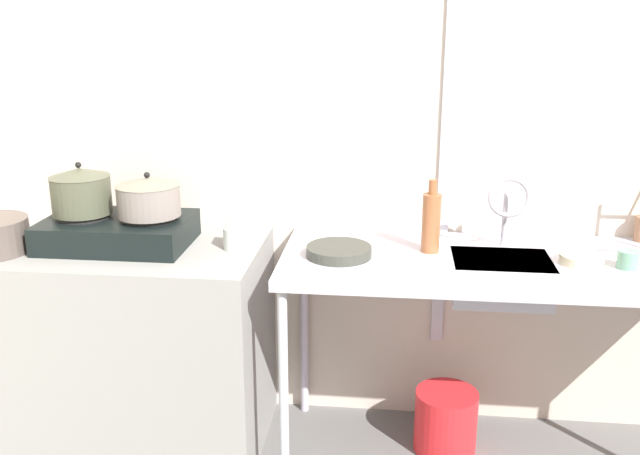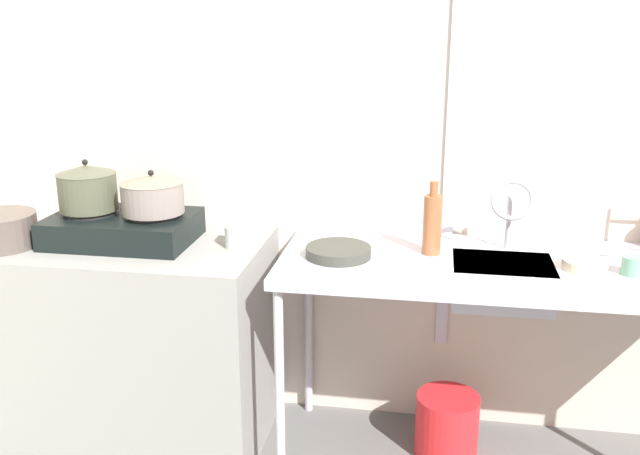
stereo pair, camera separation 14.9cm
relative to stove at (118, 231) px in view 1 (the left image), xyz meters
name	(u,v)px [view 1 (the left image)]	position (x,y,z in m)	size (l,w,h in m)	color
wall_back	(431,142)	(1.24, 0.38, 0.31)	(4.66, 0.10, 2.52)	beige
wall_metal_strip	(448,114)	(1.30, 0.33, 0.44)	(0.05, 0.01, 2.01)	#B5B2C1
counter_concrete	(123,344)	(-0.02, 0.00, -0.50)	(1.18, 0.67, 0.88)	gray
counter_sink	(513,273)	(1.55, 0.00, -0.12)	(1.77, 0.67, 0.88)	#B5B2C1
stove	(118,231)	(0.00, 0.00, 0.00)	(0.57, 0.38, 0.13)	black
pot_on_left_burner	(81,191)	(-0.14, 0.00, 0.16)	(0.24, 0.24, 0.21)	#474A38
pot_on_right_burner	(148,197)	(0.14, 0.00, 0.15)	(0.25, 0.25, 0.17)	slate
percolator	(237,230)	(0.48, 0.01, 0.02)	(0.11, 0.11, 0.16)	silver
sink_basin	(500,278)	(1.51, -0.01, -0.14)	(0.37, 0.28, 0.16)	#B5B2C1
faucet	(508,201)	(1.53, 0.11, 0.14)	(0.16, 0.09, 0.30)	#B5B2C1
frying_pan	(339,251)	(0.89, -0.04, -0.04)	(0.25, 0.25, 0.04)	#363831
cup_by_rack	(628,260)	(1.95, -0.06, -0.03)	(0.07, 0.07, 0.07)	#64977B
small_bowl_on_drainboard	(581,259)	(1.79, -0.03, -0.04)	(0.16, 0.16, 0.04)	beige
bottle_by_sink	(430,221)	(1.24, 0.05, 0.06)	(0.07, 0.07, 0.29)	#955532
bucket_on_floor	(446,421)	(1.34, 0.05, -0.81)	(0.26, 0.26, 0.27)	red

